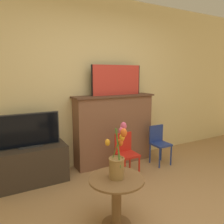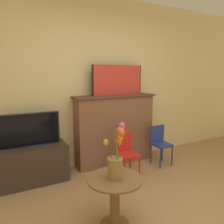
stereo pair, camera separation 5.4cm
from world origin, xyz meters
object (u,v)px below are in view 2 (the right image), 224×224
(tv_monitor, at_px, (30,130))
(chair_red, at_px, (126,152))
(painting, at_px, (118,80))
(vase_tulips, at_px, (116,160))
(chair_blue, at_px, (160,142))

(tv_monitor, distance_m, chair_red, 1.37)
(chair_red, bearing_deg, painting, 74.04)
(vase_tulips, bearing_deg, chair_red, 53.41)
(tv_monitor, bearing_deg, chair_red, -20.27)
(painting, relative_size, tv_monitor, 1.13)
(tv_monitor, relative_size, chair_red, 1.24)
(painting, bearing_deg, vase_tulips, -119.55)
(painting, distance_m, vase_tulips, 1.78)
(painting, height_order, chair_red, painting)
(painting, xyz_separation_m, vase_tulips, (-0.80, -1.42, -0.70))
(chair_blue, distance_m, vase_tulips, 1.74)
(painting, bearing_deg, chair_blue, -35.27)
(tv_monitor, height_order, chair_red, tv_monitor)
(tv_monitor, distance_m, vase_tulips, 1.46)
(tv_monitor, bearing_deg, painting, 3.56)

